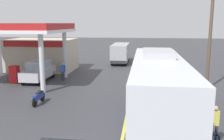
% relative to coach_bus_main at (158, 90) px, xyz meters
% --- Properties ---
extents(ground, '(120.00, 120.00, 0.00)m').
position_rel_coach_bus_main_xyz_m(ground, '(-1.62, 15.91, -1.72)').
color(ground, '#38383D').
extents(lane_divider_stripe, '(0.16, 50.00, 0.01)m').
position_rel_coach_bus_main_xyz_m(lane_divider_stripe, '(-1.62, 10.91, -1.72)').
color(lane_divider_stripe, '#D8CC4C').
rests_on(lane_divider_stripe, ground).
extents(coach_bus_main, '(2.60, 11.04, 3.69)m').
position_rel_coach_bus_main_xyz_m(coach_bus_main, '(0.00, 0.00, 0.00)').
color(coach_bus_main, silver).
rests_on(coach_bus_main, ground).
extents(gas_station_roadside, '(9.10, 11.95, 5.10)m').
position_rel_coach_bus_main_xyz_m(gas_station_roadside, '(-11.83, 11.53, 0.91)').
color(gas_station_roadside, '#B21E1E').
rests_on(gas_station_roadside, ground).
extents(car_at_pump, '(1.70, 4.20, 1.82)m').
position_rel_coach_bus_main_xyz_m(car_at_pump, '(-10.03, 8.32, -0.71)').
color(car_at_pump, '#B2B2B7').
rests_on(car_at_pump, ground).
extents(minibus_opposing_lane, '(2.04, 6.13, 2.44)m').
position_rel_coach_bus_main_xyz_m(minibus_opposing_lane, '(-3.77, 19.54, -0.25)').
color(minibus_opposing_lane, '#A5A5AD').
rests_on(minibus_opposing_lane, ground).
extents(cyclist_on_shoulder, '(0.34, 1.82, 1.72)m').
position_rel_coach_bus_main_xyz_m(cyclist_on_shoulder, '(2.26, -2.15, -0.94)').
color(cyclist_on_shoulder, black).
rests_on(cyclist_on_shoulder, ground).
extents(motorcycle_parked_forecourt, '(0.55, 1.80, 0.92)m').
position_rel_coach_bus_main_xyz_m(motorcycle_parked_forecourt, '(-7.38, 2.12, -1.28)').
color(motorcycle_parked_forecourt, black).
rests_on(motorcycle_parked_forecourt, ground).
extents(pedestrian_near_pump, '(0.55, 0.22, 1.66)m').
position_rel_coach_bus_main_xyz_m(pedestrian_near_pump, '(-7.93, 8.61, -0.79)').
color(pedestrian_near_pump, '#33333F').
rests_on(pedestrian_near_pump, ground).
extents(utility_pole_roadside, '(1.80, 0.24, 8.53)m').
position_rel_coach_bus_main_xyz_m(utility_pole_roadside, '(4.16, 7.10, 2.73)').
color(utility_pole_roadside, brown).
rests_on(utility_pole_roadside, ground).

